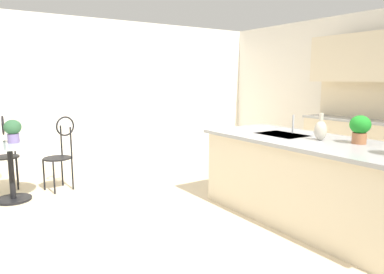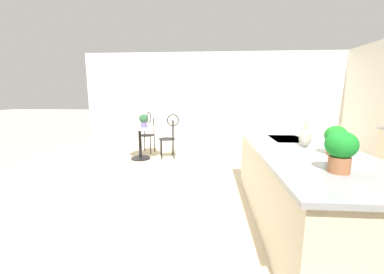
{
  "view_description": "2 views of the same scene",
  "coord_description": "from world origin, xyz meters",
  "px_view_note": "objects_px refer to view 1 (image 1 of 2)",
  "views": [
    {
      "loc": [
        2.62,
        -2.33,
        1.56
      ],
      "look_at": [
        -0.98,
        0.06,
        0.86
      ],
      "focal_mm": 33.47,
      "sensor_mm": 36.0,
      "label": 1
    },
    {
      "loc": [
        2.96,
        -0.19,
        1.5
      ],
      "look_at": [
        -0.66,
        -0.45,
        0.85
      ],
      "focal_mm": 22.37,
      "sensor_mm": 36.0,
      "label": 2
    }
  ],
  "objects_px": {
    "bistro_table": "(11,167)",
    "chair_near_window": "(5,149)",
    "potted_plant_counter_near": "(360,128)",
    "chair_by_island": "(61,150)",
    "potted_plant_on_table": "(13,129)",
    "vase_on_counter": "(321,130)"
  },
  "relations": [
    {
      "from": "potted_plant_on_table",
      "to": "vase_on_counter",
      "type": "distance_m",
      "value": 3.8
    },
    {
      "from": "bistro_table",
      "to": "chair_near_window",
      "type": "relative_size",
      "value": 0.77
    },
    {
      "from": "potted_plant_on_table",
      "to": "potted_plant_counter_near",
      "type": "relative_size",
      "value": 1.06
    },
    {
      "from": "chair_by_island",
      "to": "potted_plant_on_table",
      "type": "relative_size",
      "value": 3.43
    },
    {
      "from": "bistro_table",
      "to": "potted_plant_counter_near",
      "type": "bearing_deg",
      "value": 43.31
    },
    {
      "from": "chair_by_island",
      "to": "potted_plant_on_table",
      "type": "distance_m",
      "value": 0.68
    },
    {
      "from": "potted_plant_on_table",
      "to": "vase_on_counter",
      "type": "relative_size",
      "value": 1.05
    },
    {
      "from": "chair_by_island",
      "to": "potted_plant_counter_near",
      "type": "distance_m",
      "value": 3.85
    },
    {
      "from": "bistro_table",
      "to": "potted_plant_on_table",
      "type": "distance_m",
      "value": 0.49
    },
    {
      "from": "chair_by_island",
      "to": "potted_plant_counter_near",
      "type": "relative_size",
      "value": 3.64
    },
    {
      "from": "chair_near_window",
      "to": "chair_by_island",
      "type": "xyz_separation_m",
      "value": [
        0.53,
        0.65,
        0.0
      ]
    },
    {
      "from": "chair_by_island",
      "to": "potted_plant_counter_near",
      "type": "height_order",
      "value": "potted_plant_counter_near"
    },
    {
      "from": "chair_near_window",
      "to": "potted_plant_counter_near",
      "type": "distance_m",
      "value": 4.66
    },
    {
      "from": "potted_plant_on_table",
      "to": "vase_on_counter",
      "type": "bearing_deg",
      "value": 43.29
    },
    {
      "from": "bistro_table",
      "to": "chair_near_window",
      "type": "distance_m",
      "value": 0.7
    },
    {
      "from": "chair_near_window",
      "to": "vase_on_counter",
      "type": "bearing_deg",
      "value": 38.61
    },
    {
      "from": "chair_by_island",
      "to": "potted_plant_on_table",
      "type": "height_order",
      "value": "potted_plant_on_table"
    },
    {
      "from": "potted_plant_counter_near",
      "to": "chair_by_island",
      "type": "bearing_deg",
      "value": -145.58
    },
    {
      "from": "chair_near_window",
      "to": "potted_plant_counter_near",
      "type": "xyz_separation_m",
      "value": [
        3.68,
        2.81,
        0.51
      ]
    },
    {
      "from": "chair_by_island",
      "to": "chair_near_window",
      "type": "bearing_deg",
      "value": -129.27
    },
    {
      "from": "potted_plant_counter_near",
      "to": "vase_on_counter",
      "type": "bearing_deg",
      "value": -157.16
    },
    {
      "from": "bistro_table",
      "to": "chair_near_window",
      "type": "xyz_separation_m",
      "value": [
        -0.69,
        0.01,
        0.13
      ]
    }
  ]
}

